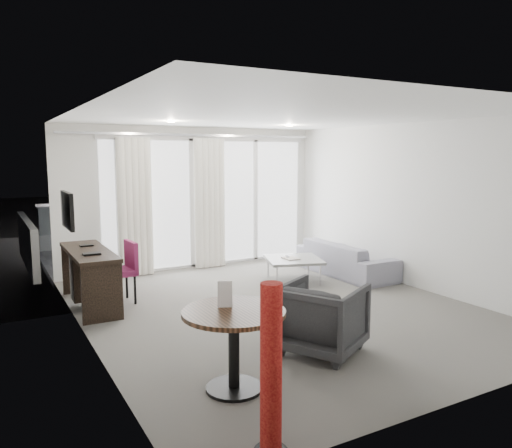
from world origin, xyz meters
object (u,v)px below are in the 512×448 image
sofa (346,258)px  rattan_chair_b (251,224)px  desk (90,278)px  round_table (234,350)px  coffee_table (293,270)px  desk_chair (118,273)px  tub_armchair (322,318)px  rattan_chair_a (210,232)px  red_lamp (271,370)px

sofa → rattan_chair_b: (0.12, 3.72, 0.16)m
desk → round_table: bearing=-79.0°
round_table → desk: bearing=101.0°
round_table → coffee_table: (2.60, 2.99, -0.17)m
desk_chair → sofa: 3.94m
tub_armchair → rattan_chair_a: 5.80m
tub_armchair → coffee_table: tub_armchair is taller
desk → desk_chair: 0.38m
desk_chair → sofa: desk_chair is taller
round_table → red_lamp: bearing=-101.7°
coffee_table → rattan_chair_b: size_ratio=0.97×
red_lamp → sofa: size_ratio=0.62×
desk_chair → red_lamp: size_ratio=0.71×
desk_chair → tub_armchair: bearing=-66.6°
rattan_chair_a → rattan_chair_b: 1.55m
tub_armchair → rattan_chair_b: (2.60, 6.36, 0.07)m
desk → rattan_chair_a: bearing=42.4°
tub_armchair → sofa: size_ratio=0.42×
desk → desk_chair: bearing=-7.2°
sofa → rattan_chair_b: 3.73m
round_table → coffee_table: round_table is taller
round_table → sofa: bearing=38.9°
desk → rattan_chair_a: size_ratio=1.91×
coffee_table → sofa: size_ratio=0.44×
desk → tub_armchair: 3.43m
desk → round_table: size_ratio=1.83×
round_table → rattan_chair_b: size_ratio=1.03×
red_lamp → desk: bearing=95.7°
tub_armchair → red_lamp: bearing=103.8°
red_lamp → sofa: 5.55m
round_table → rattan_chair_b: bearing=60.4°
sofa → rattan_chair_b: bearing=-1.8°
tub_armchair → rattan_chair_b: bearing=-51.3°
rattan_chair_a → red_lamp: bearing=-126.0°
round_table → rattan_chair_b: (3.80, 6.69, 0.08)m
desk_chair → rattan_chair_a: bearing=43.0°
sofa → rattan_chair_a: 3.29m
sofa → round_table: bearing=128.9°
desk_chair → coffee_table: size_ratio=1.01×
red_lamp → tub_armchair: bearing=42.9°
coffee_table → red_lamp: bearing=-125.2°
round_table → tub_armchair: bearing=15.1°
desk → desk_chair: (0.38, -0.05, 0.04)m
tub_armchair → sofa: (2.48, 2.64, -0.09)m
rattan_chair_a → round_table: bearing=-127.3°
round_table → sofa: round_table is taller
desk → tub_armchair: (1.83, -2.90, -0.02)m
rattan_chair_a → rattan_chair_b: (1.39, 0.69, 0.01)m
desk_chair → rattan_chair_a: size_ratio=1.00×
desk → round_table: (0.63, -3.22, -0.03)m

